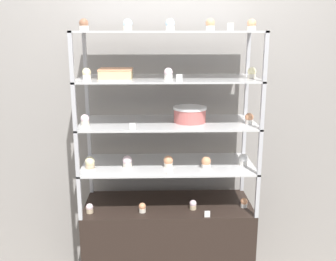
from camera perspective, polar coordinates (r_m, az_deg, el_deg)
The scene contains 32 objects.
back_wall at distance 2.97m, azimuth -0.22°, elevation 2.92°, with size 8.00×0.05×2.60m.
display_base at distance 2.95m, azimuth 0.00°, elevation -16.86°, with size 1.15×0.47×0.71m.
display_riser_lower at distance 2.68m, azimuth 0.00°, elevation -5.25°, with size 1.15×0.47×0.29m.
display_riser_middle at distance 2.60m, azimuth 0.00°, elevation 0.84°, with size 1.15×0.47×0.29m.
display_riser_upper at distance 2.55m, azimuth 0.00°, elevation 7.25°, with size 1.15×0.47×0.29m.
display_riser_top at distance 2.53m, azimuth 0.00°, elevation 13.84°, with size 1.15×0.47×0.29m.
layer_cake_centerpiece at distance 2.59m, azimuth 3.18°, elevation 2.36°, with size 0.22×0.22×0.10m.
sheet_cake_frosted at distance 2.53m, azimuth -7.57°, elevation 8.23°, with size 0.21×0.18×0.06m.
cupcake_0 at distance 2.70m, azimuth -11.30°, elevation -11.01°, with size 0.05×0.05×0.06m.
cupcake_1 at distance 2.66m, azimuth -3.75°, elevation -11.10°, with size 0.05×0.05×0.06m.
cupcake_2 at distance 2.70m, azimuth 3.64°, elevation -10.70°, with size 0.05×0.05×0.06m.
cupcake_3 at distance 2.77m, azimuth 10.97°, elevation -10.25°, with size 0.05×0.05×0.06m.
price_tag_0 at distance 2.60m, azimuth 5.72°, elevation -11.97°, with size 0.04×0.00×0.04m.
cupcake_4 at distance 2.64m, azimuth -11.26°, elevation -4.61°, with size 0.06×0.06×0.08m.
cupcake_5 at distance 2.62m, azimuth -5.93°, elevation -4.51°, with size 0.06×0.06×0.08m.
cupcake_6 at distance 2.61m, azimuth -0.05°, elevation -4.54°, with size 0.06×0.06×0.08m.
cupcake_7 at distance 2.60m, azimuth 5.54°, elevation -4.66°, with size 0.06×0.06×0.08m.
cupcake_8 at distance 2.69m, azimuth 10.90°, elevation -4.18°, with size 0.06×0.06×0.08m.
price_tag_1 at distance 2.47m, azimuth 0.29°, elevation -6.00°, with size 0.04×0.00×0.04m.
cupcake_9 at distance 2.55m, azimuth -11.96°, elevation 1.51°, with size 0.05×0.05×0.07m.
cupcake_10 at distance 2.59m, azimuth 11.69°, elevation 1.70°, with size 0.05×0.05×0.07m.
price_tag_2 at distance 2.39m, azimuth -5.17°, elevation 0.58°, with size 0.04×0.00×0.04m.
cupcake_11 at distance 2.50m, azimuth -11.73°, elevation 8.06°, with size 0.05×0.05×0.07m.
cupcake_12 at distance 2.46m, azimuth 0.03°, elevation 8.27°, with size 0.05×0.05×0.07m.
cupcake_13 at distance 2.55m, azimuth 12.06°, elevation 8.16°, with size 0.05×0.05×0.07m.
price_tag_3 at distance 2.33m, azimuth 1.66°, elevation 7.63°, with size 0.04×0.00×0.04m.
cupcake_14 at distance 2.49m, azimuth -12.11°, elevation 14.77°, with size 0.06×0.06×0.07m.
cupcake_15 at distance 2.48m, azimuth -5.87°, elevation 15.00°, with size 0.06×0.06×0.07m.
cupcake_16 at distance 2.45m, azimuth 0.30°, elevation 15.08°, with size 0.06×0.06×0.07m.
cupcake_17 at distance 2.42m, azimuth 6.15°, elevation 15.02°, with size 0.06×0.06×0.07m.
cupcake_18 at distance 2.55m, azimuth 12.05°, elevation 14.75°, with size 0.06×0.06×0.07m.
price_tag_4 at distance 2.36m, azimuth 9.06°, elevation 14.65°, with size 0.04×0.00×0.04m.
Camera 1 is at (-0.08, -2.53, 1.88)m, focal length 42.00 mm.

